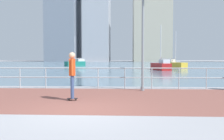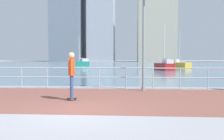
{
  "view_description": "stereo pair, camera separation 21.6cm",
  "coord_description": "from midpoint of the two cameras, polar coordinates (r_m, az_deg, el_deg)",
  "views": [
    {
      "loc": [
        1.36,
        -7.4,
        1.63
      ],
      "look_at": [
        0.83,
        3.27,
        1.1
      ],
      "focal_mm": 39.46,
      "sensor_mm": 36.0,
      "label": 1
    },
    {
      "loc": [
        1.57,
        -7.38,
        1.63
      ],
      "look_at": [
        0.83,
        3.27,
        1.1
      ],
      "focal_mm": 39.46,
      "sensor_mm": 36.0,
      "label": 2
    }
  ],
  "objects": [
    {
      "name": "sailboat_gray",
      "position": [
        33.11,
        12.26,
        0.96
      ],
      "size": [
        2.26,
        4.44,
        5.98
      ],
      "color": "#B21E1E",
      "rests_on": "ground"
    },
    {
      "name": "sailboat_ivory",
      "position": [
        50.0,
        -7.37,
        1.61
      ],
      "size": [
        3.9,
        3.89,
        5.91
      ],
      "color": "#197266",
      "rests_on": "ground"
    },
    {
      "name": "tower_slate",
      "position": [
        110.04,
        10.2,
        9.76
      ],
      "size": [
        15.68,
        15.74,
        31.52
      ],
      "color": "#B2AD99",
      "rests_on": "ground"
    },
    {
      "name": "ground",
      "position": [
        47.44,
        2.2,
        0.89
      ],
      "size": [
        220.0,
        220.0,
        0.0
      ],
      "primitive_type": "plane",
      "color": "#9E9EA3"
    },
    {
      "name": "waterfront_railing",
      "position": [
        12.95,
        -2.54,
        -0.95
      ],
      "size": [
        25.25,
        0.06,
        1.12
      ],
      "color": "#B2BCC1",
      "rests_on": "ground"
    },
    {
      "name": "brick_paving",
      "position": [
        10.08,
        -4.47,
        -6.45
      ],
      "size": [
        28.0,
        5.99,
        0.01
      ],
      "primitive_type": "cube",
      "color": "brown",
      "rests_on": "ground"
    },
    {
      "name": "skateboarder",
      "position": [
        9.47,
        -8.71,
        -0.31
      ],
      "size": [
        0.41,
        0.56,
        1.84
      ],
      "color": "black",
      "rests_on": "ground"
    },
    {
      "name": "tower_concrete",
      "position": [
        114.55,
        -2.28,
        14.05
      ],
      "size": [
        10.95,
        16.73,
        49.41
      ],
      "color": "#A3A8B2",
      "rests_on": "ground"
    },
    {
      "name": "sailboat_yellow",
      "position": [
        40.36,
        15.35,
        1.24
      ],
      "size": [
        3.12,
        4.3,
        5.88
      ],
      "color": "gold",
      "rests_on": "ground"
    },
    {
      "name": "lamppost",
      "position": [
        12.3,
        8.51,
        10.1
      ],
      "size": [
        0.76,
        0.52,
        5.77
      ],
      "color": "gray",
      "rests_on": "ground"
    },
    {
      "name": "tower_brick",
      "position": [
        113.99,
        -10.01,
        11.92
      ],
      "size": [
        12.77,
        17.97,
        40.98
      ],
      "color": "slate",
      "rests_on": "ground"
    },
    {
      "name": "harbor_water",
      "position": [
        57.88,
        2.52,
        1.24
      ],
      "size": [
        180.0,
        88.0,
        0.0
      ],
      "primitive_type": "cube",
      "color": "slate",
      "rests_on": "ground"
    }
  ]
}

